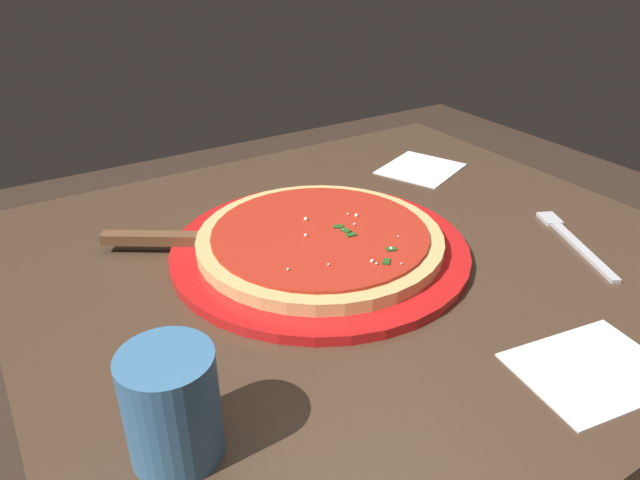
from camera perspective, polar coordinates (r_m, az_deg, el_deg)
restaurant_table at (r=0.85m, az=3.80°, el=-11.07°), size 0.84×0.78×0.77m
serving_plate at (r=0.75m, az=0.00°, el=-0.92°), size 0.38×0.38×0.01m
pizza at (r=0.75m, az=0.00°, el=0.14°), size 0.31×0.31×0.02m
pizza_server at (r=0.77m, az=-13.00°, el=-0.01°), size 0.21×0.16×0.01m
cup_tall_drink at (r=0.48m, az=-14.12°, el=-15.29°), size 0.07×0.07×0.10m
napkin_folded_right at (r=1.03m, az=9.70°, el=6.81°), size 0.16×0.16×0.00m
napkin_loose_left at (r=0.63m, az=24.82°, el=-11.31°), size 0.16×0.13×0.00m
fork at (r=0.85m, az=23.16°, el=0.04°), size 0.09×0.18×0.00m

